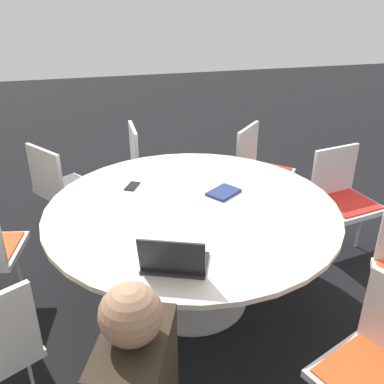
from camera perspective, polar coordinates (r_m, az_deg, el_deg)
ground_plane at (r=3.12m, az=0.00°, el=-13.78°), size 16.00×16.00×0.00m
conference_table at (r=2.76m, az=0.00°, el=-4.12°), size 1.85×1.85×0.73m
chair_1 at (r=2.18m, az=24.27°, el=-20.18°), size 0.57×0.55×0.85m
chair_3 at (r=3.57m, az=19.43°, el=-0.20°), size 0.50×0.51×0.85m
chair_4 at (r=3.93m, az=8.96°, el=3.51°), size 0.61×0.61×0.85m
chair_5 at (r=3.98m, az=-5.80°, el=4.01°), size 0.44×0.42×0.85m
chair_6 at (r=3.68m, az=-16.99°, el=1.02°), size 0.60×0.60×0.85m
laptop at (r=2.12m, az=-2.43°, el=-9.10°), size 0.34×0.39×0.21m
spiral_notebook at (r=2.86m, az=4.22°, el=-0.05°), size 0.24×0.26×0.02m
cell_phone at (r=2.99m, az=-7.98°, el=0.77°), size 0.16×0.13×0.01m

